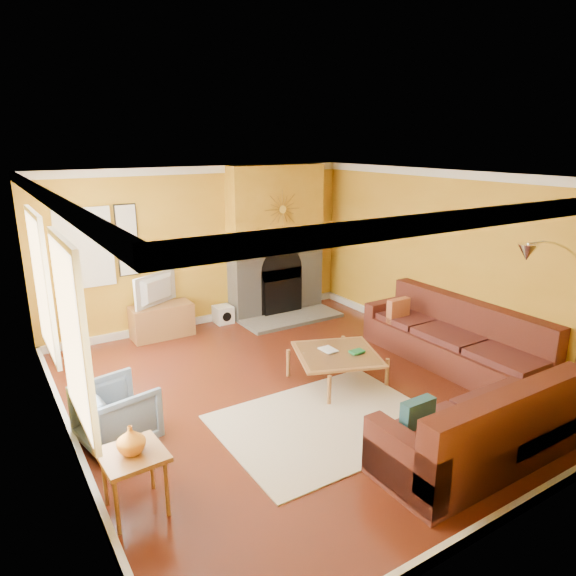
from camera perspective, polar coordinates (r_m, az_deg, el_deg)
floor at (r=6.82m, az=1.04°, el=-11.12°), size 5.50×6.00×0.02m
ceiling at (r=6.08m, az=1.17°, el=12.32°), size 5.50×6.00×0.02m
wall_back at (r=8.92m, az=-9.55°, el=4.51°), size 5.50×0.02×2.70m
wall_front at (r=4.29m, az=23.97°, el=-9.66°), size 5.50×0.02×2.70m
wall_left at (r=5.40m, az=-24.33°, el=-4.42°), size 0.02×6.00×2.70m
wall_right at (r=8.11m, az=17.69°, el=2.81°), size 0.02×6.00×2.70m
baseboard at (r=6.79m, az=1.04°, el=-10.60°), size 5.50×6.00×0.12m
crown_molding at (r=6.08m, az=1.17°, el=11.66°), size 5.50×6.00×0.12m
window_left_near at (r=6.60m, az=-25.80°, el=0.35°), size 0.06×1.22×1.72m
window_left_far at (r=4.80m, az=-23.00°, el=-4.88°), size 0.06×1.22×1.72m
window_back at (r=8.31m, az=-21.66°, el=4.14°), size 0.82×0.06×1.22m
wall_art at (r=8.44m, az=-17.39°, el=5.07°), size 0.34×0.04×1.14m
fireplace at (r=9.32m, az=-1.35°, el=5.23°), size 1.80×0.40×2.70m
mantel at (r=9.14m, az=-0.57°, el=4.37°), size 1.92×0.22×0.08m
hearth at (r=9.22m, az=0.45°, el=-3.41°), size 1.80×0.70×0.06m
sunburst at (r=9.03m, az=-0.62°, el=8.74°), size 0.70×0.04×0.70m
rug at (r=6.08m, az=4.39°, el=-14.64°), size 2.40×1.80×0.02m
sectional_sofa at (r=6.67m, az=13.92°, el=-7.90°), size 3.17×3.58×0.90m
coffee_table at (r=6.94m, az=5.43°, el=-8.70°), size 1.35×1.35×0.41m
media_console at (r=8.64m, az=-13.83°, el=-3.55°), size 0.98×0.44×0.54m
tv at (r=8.48m, az=-14.07°, el=-0.18°), size 0.85×0.54×0.52m
subwoofer at (r=9.13m, az=-7.22°, el=-2.92°), size 0.30×0.30×0.30m
armchair at (r=5.86m, az=-18.49°, el=-13.09°), size 0.86×0.84×0.67m
side_table at (r=4.89m, az=-16.64°, el=-19.94°), size 0.55×0.55×0.57m
vase at (r=4.67m, az=-17.06°, el=-15.81°), size 0.30×0.30×0.25m
book at (r=6.85m, az=3.90°, el=-7.04°), size 0.18×0.25×0.02m
arc_lamp at (r=6.33m, az=27.40°, el=-4.61°), size 1.36×0.36×2.14m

